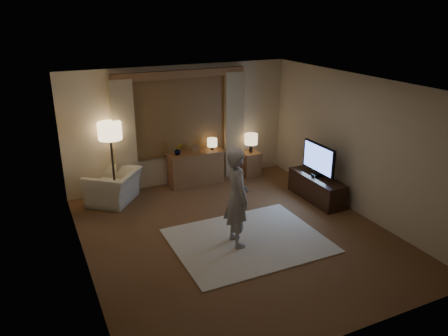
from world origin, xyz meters
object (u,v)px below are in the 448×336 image
tv_stand (316,188)px  person (237,197)px  side_table (250,164)px  armchair (114,187)px  sideboard (196,169)px

tv_stand → person: person is taller
side_table → person: (-1.73, -2.71, 0.57)m
armchair → tv_stand: bearing=104.7°
armchair → side_table: 3.21m
person → tv_stand: bearing=-64.0°
armchair → person: size_ratio=0.60×
person → sideboard: bearing=-3.4°
sideboard → tv_stand: sideboard is taller
sideboard → armchair: size_ratio=1.20×
sideboard → armchair: bearing=-173.9°
side_table → tv_stand: size_ratio=0.40×
person → armchair: bearing=34.4°
armchair → person: (1.47, -2.56, 0.53)m
sideboard → tv_stand: size_ratio=0.86×
sideboard → tv_stand: 2.66m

